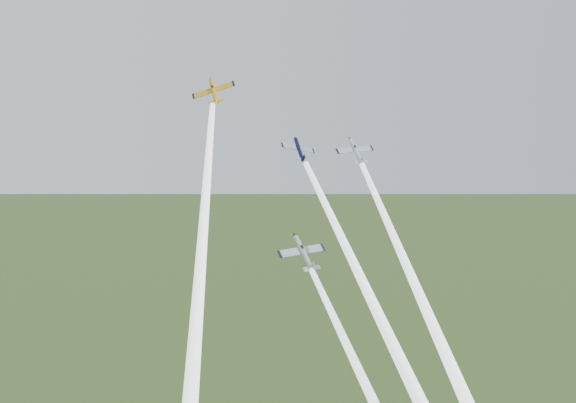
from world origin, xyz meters
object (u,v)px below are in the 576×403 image
object	(u,v)px
plane_navy	(299,149)
plane_silver_right	(356,151)
plane_yellow	(214,91)
plane_silver_low	(304,253)

from	to	relation	value
plane_navy	plane_silver_right	bearing A→B (deg)	0.32
plane_yellow	plane_silver_right	bearing A→B (deg)	15.43
plane_yellow	plane_silver_low	world-z (taller)	plane_yellow
plane_yellow	plane_silver_low	bearing A→B (deg)	-27.97
plane_silver_low	plane_navy	bearing A→B (deg)	62.68
plane_navy	plane_silver_low	xyz separation A→B (m)	(-2.24, -8.90, -16.34)
plane_yellow	plane_silver_right	distance (m)	27.81
plane_yellow	plane_silver_right	world-z (taller)	plane_yellow
plane_silver_right	plane_yellow	bearing A→B (deg)	174.06
plane_navy	plane_yellow	bearing A→B (deg)	157.10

